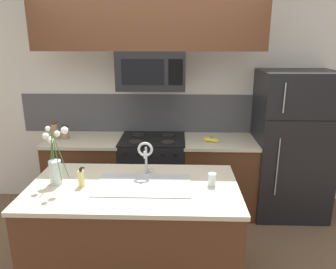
% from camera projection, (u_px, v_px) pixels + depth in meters
% --- Properties ---
extents(ground_plane, '(10.00, 10.00, 0.00)m').
position_uv_depth(ground_plane, '(147.00, 254.00, 3.25)').
color(ground_plane, brown).
extents(rear_partition, '(5.20, 0.10, 2.60)m').
position_uv_depth(rear_partition, '(178.00, 101.00, 4.10)').
color(rear_partition, silver).
rests_on(rear_partition, ground).
extents(splash_band, '(3.32, 0.01, 0.48)m').
position_uv_depth(splash_band, '(154.00, 113.00, 4.10)').
color(splash_band, '#4C4C51').
rests_on(splash_band, rear_partition).
extents(back_counter_left, '(0.90, 0.65, 0.91)m').
position_uv_depth(back_counter_left, '(87.00, 174.00, 4.01)').
color(back_counter_left, '#4C2B19').
rests_on(back_counter_left, ground).
extents(back_counter_right, '(0.86, 0.65, 0.91)m').
position_uv_depth(back_counter_right, '(218.00, 176.00, 3.96)').
color(back_counter_right, '#4C2B19').
rests_on(back_counter_right, ground).
extents(stove_range, '(0.76, 0.64, 0.93)m').
position_uv_depth(stove_range, '(153.00, 175.00, 3.98)').
color(stove_range, black).
rests_on(stove_range, ground).
extents(microwave, '(0.74, 0.40, 0.42)m').
position_uv_depth(microwave, '(151.00, 70.00, 3.60)').
color(microwave, black).
extents(upper_cabinet_band, '(2.45, 0.34, 0.60)m').
position_uv_depth(upper_cabinet_band, '(149.00, 21.00, 3.43)').
color(upper_cabinet_band, '#4C2B19').
extents(refrigerator, '(0.84, 0.74, 1.72)m').
position_uv_depth(refrigerator, '(291.00, 145.00, 3.84)').
color(refrigerator, black).
rests_on(refrigerator, ground).
extents(storage_jar_tall, '(0.08, 0.08, 0.21)m').
position_uv_depth(storage_jar_tall, '(55.00, 131.00, 3.83)').
color(storage_jar_tall, '#997F5B').
rests_on(storage_jar_tall, back_counter_left).
extents(storage_jar_medium, '(0.09, 0.09, 0.15)m').
position_uv_depth(storage_jar_medium, '(65.00, 132.00, 3.87)').
color(storage_jar_medium, '#997F5B').
rests_on(storage_jar_medium, back_counter_left).
extents(banana_bunch, '(0.19, 0.12, 0.08)m').
position_uv_depth(banana_bunch, '(211.00, 140.00, 3.77)').
color(banana_bunch, yellow).
rests_on(banana_bunch, back_counter_right).
extents(island_counter, '(1.70, 0.93, 0.91)m').
position_uv_depth(island_counter, '(135.00, 234.00, 2.79)').
color(island_counter, '#4C2B19').
rests_on(island_counter, ground).
extents(kitchen_sink, '(0.76, 0.44, 0.16)m').
position_uv_depth(kitchen_sink, '(144.00, 193.00, 2.68)').
color(kitchen_sink, '#ADAFB5').
rests_on(kitchen_sink, island_counter).
extents(sink_faucet, '(0.14, 0.14, 0.31)m').
position_uv_depth(sink_faucet, '(146.00, 153.00, 2.81)').
color(sink_faucet, '#B7BABF').
rests_on(sink_faucet, island_counter).
extents(dish_soap_bottle, '(0.06, 0.05, 0.16)m').
position_uv_depth(dish_soap_bottle, '(81.00, 178.00, 2.63)').
color(dish_soap_bottle, '#DBCC75').
rests_on(dish_soap_bottle, island_counter).
extents(drinking_glass, '(0.06, 0.06, 0.10)m').
position_uv_depth(drinking_glass, '(212.00, 180.00, 2.64)').
color(drinking_glass, silver).
rests_on(drinking_glass, island_counter).
extents(flower_vase, '(0.22, 0.20, 0.49)m').
position_uv_depth(flower_vase, '(55.00, 165.00, 2.65)').
color(flower_vase, silver).
rests_on(flower_vase, island_counter).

